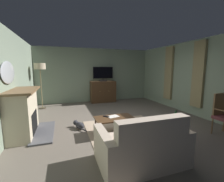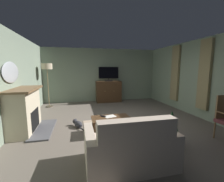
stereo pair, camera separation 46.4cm
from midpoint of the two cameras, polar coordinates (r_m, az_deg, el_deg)
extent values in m
cube|color=#665B51|center=(4.82, 5.14, -12.06)|extent=(6.29, 7.20, 0.04)
cube|color=gray|center=(7.77, -2.38, 6.01)|extent=(6.29, 0.10, 2.67)
cube|color=gray|center=(4.55, -31.90, 2.99)|extent=(0.10, 7.20, 2.67)
cube|color=gray|center=(6.09, 32.33, 4.02)|extent=(0.10, 7.20, 2.67)
cube|color=#8E7F56|center=(5.79, 33.74, 5.08)|extent=(0.10, 0.44, 2.24)
cube|color=#8E7F56|center=(6.91, 24.70, 6.05)|extent=(0.10, 0.44, 2.24)
cube|color=tan|center=(4.29, 7.29, -14.39)|extent=(2.08, 1.90, 0.01)
cube|color=#4C4C51|center=(4.57, -21.80, -13.30)|extent=(0.50, 1.45, 0.04)
cube|color=beige|center=(4.50, -27.88, -6.81)|extent=(0.50, 1.25, 1.12)
cube|color=black|center=(4.51, -25.06, -9.72)|extent=(0.10, 0.70, 0.52)
cube|color=brown|center=(4.38, -27.90, 0.58)|extent=(0.62, 1.41, 0.05)
ellipsoid|color=#B2B7BF|center=(4.42, -31.56, 6.07)|extent=(0.06, 0.97, 0.53)
cube|color=black|center=(7.66, 0.40, -3.86)|extent=(1.18, 0.47, 0.06)
cube|color=#422B19|center=(7.57, 0.41, -0.20)|extent=(1.24, 0.53, 1.05)
sphere|color=tan|center=(7.25, -0.80, -0.17)|extent=(0.03, 0.03, 0.03)
sphere|color=tan|center=(7.35, 2.60, -0.06)|extent=(0.03, 0.03, 0.03)
cube|color=black|center=(7.46, 0.50, 3.96)|extent=(0.36, 0.20, 0.06)
cylinder|color=black|center=(7.46, 0.50, 4.50)|extent=(0.04, 0.04, 0.08)
cube|color=black|center=(7.44, 0.50, 6.98)|extent=(0.99, 0.05, 0.57)
cube|color=black|center=(7.41, 0.55, 6.97)|extent=(0.95, 0.01, 0.53)
cube|color=#4C331E|center=(3.96, 3.02, -10.31)|extent=(1.00, 0.58, 0.03)
cylinder|color=#4C331E|center=(4.38, 7.94, -11.35)|extent=(0.04, 0.04, 0.38)
cylinder|color=#4C331E|center=(4.16, -4.04, -12.36)|extent=(0.04, 0.04, 0.38)
cylinder|color=#4C331E|center=(3.97, 10.43, -13.57)|extent=(0.04, 0.04, 0.38)
cylinder|color=#4C331E|center=(3.73, -2.90, -14.92)|extent=(0.04, 0.04, 0.38)
cube|color=black|center=(4.03, -0.06, -9.58)|extent=(0.15, 0.16, 0.02)
cube|color=silver|center=(4.04, 2.55, -9.66)|extent=(0.35, 0.29, 0.01)
cube|color=#C6B29E|center=(2.91, 11.22, -21.83)|extent=(1.21, 0.94, 0.42)
cube|color=#C6B29E|center=(2.40, 15.27, -16.27)|extent=(1.21, 0.20, 0.52)
cube|color=#C6B29E|center=(2.68, -3.12, -21.80)|extent=(0.15, 0.94, 0.64)
cube|color=#C6B29E|center=(3.17, 23.11, -17.45)|extent=(0.15, 0.94, 0.64)
cube|color=tan|center=(2.59, 10.00, -17.54)|extent=(0.37, 0.18, 0.36)
cube|color=olive|center=(4.64, 39.09, -4.86)|extent=(0.45, 0.05, 0.60)
cylinder|color=olive|center=(4.61, 36.90, -11.79)|extent=(0.04, 0.04, 0.41)
cylinder|color=olive|center=(4.36, 39.37, -6.71)|extent=(0.04, 0.36, 0.03)
cylinder|color=beige|center=(3.84, 24.77, -16.23)|extent=(0.25, 0.25, 0.23)
cone|color=#235B2D|center=(3.70, 25.14, -10.87)|extent=(0.36, 0.36, 0.53)
ellipsoid|color=#2D2D33|center=(4.45, -9.71, -12.40)|extent=(0.32, 0.38, 0.19)
sphere|color=#2D2D33|center=(4.61, -11.08, -11.28)|extent=(0.14, 0.14, 0.14)
cone|color=#2D2D33|center=(4.58, -11.52, -10.60)|extent=(0.04, 0.04, 0.04)
cone|color=#2D2D33|center=(4.61, -10.69, -10.44)|extent=(0.04, 0.04, 0.04)
cylinder|color=#2D2D33|center=(4.23, -8.30, -14.04)|extent=(0.13, 0.21, 0.05)
cylinder|color=#4C4233|center=(7.11, -21.00, -5.49)|extent=(0.28, 0.28, 0.04)
cylinder|color=olive|center=(6.97, -21.34, 0.92)|extent=(0.03, 0.03, 1.64)
cylinder|color=beige|center=(6.92, -21.77, 8.70)|extent=(0.44, 0.44, 0.25)
camera|label=1|loc=(0.23, -87.18, 0.42)|focal=24.07mm
camera|label=2|loc=(0.23, 92.82, -0.42)|focal=24.07mm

